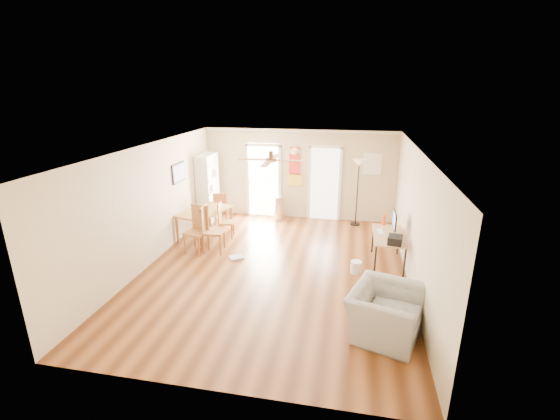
% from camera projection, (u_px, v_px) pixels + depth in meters
% --- Properties ---
extents(floor, '(7.00, 7.00, 0.00)m').
position_uv_depth(floor, '(275.00, 269.00, 8.16)').
color(floor, brown).
rests_on(floor, ground).
extents(ceiling, '(5.50, 7.00, 0.00)m').
position_uv_depth(ceiling, '(274.00, 148.00, 7.35)').
color(ceiling, silver).
rests_on(ceiling, floor).
extents(wall_back, '(5.50, 0.04, 2.60)m').
position_uv_depth(wall_back, '(299.00, 175.00, 11.02)').
color(wall_back, beige).
rests_on(wall_back, floor).
extents(wall_front, '(5.50, 0.04, 2.60)m').
position_uv_depth(wall_front, '(214.00, 304.00, 4.49)').
color(wall_front, beige).
rests_on(wall_front, floor).
extents(wall_left, '(0.04, 7.00, 2.60)m').
position_uv_depth(wall_left, '(151.00, 204.00, 8.25)').
color(wall_left, beige).
rests_on(wall_left, floor).
extents(wall_right, '(0.04, 7.00, 2.60)m').
position_uv_depth(wall_right, '(415.00, 221.00, 7.26)').
color(wall_right, beige).
rests_on(wall_right, floor).
extents(crown_molding, '(5.50, 7.00, 0.08)m').
position_uv_depth(crown_molding, '(274.00, 150.00, 7.36)').
color(crown_molding, white).
rests_on(crown_molding, wall_back).
extents(kitchen_doorway, '(0.90, 0.10, 2.10)m').
position_uv_depth(kitchen_doorway, '(264.00, 181.00, 11.27)').
color(kitchen_doorway, white).
rests_on(kitchen_doorway, wall_back).
extents(bathroom_doorway, '(0.80, 0.10, 2.10)m').
position_uv_depth(bathroom_doorway, '(324.00, 184.00, 10.95)').
color(bathroom_doorway, white).
rests_on(bathroom_doorway, wall_back).
extents(wall_decal, '(0.46, 0.03, 1.10)m').
position_uv_depth(wall_decal, '(295.00, 166.00, 10.94)').
color(wall_decal, red).
rests_on(wall_decal, wall_back).
extents(ac_grille, '(0.50, 0.04, 0.60)m').
position_uv_depth(ac_grille, '(372.00, 164.00, 10.49)').
color(ac_grille, white).
rests_on(ac_grille, wall_back).
extents(framed_poster, '(0.04, 0.66, 0.48)m').
position_uv_depth(framed_poster, '(179.00, 173.00, 9.43)').
color(framed_poster, black).
rests_on(framed_poster, wall_left).
extents(ceiling_fan, '(1.24, 1.24, 0.20)m').
position_uv_depth(ceiling_fan, '(271.00, 160.00, 7.12)').
color(ceiling_fan, '#593819').
rests_on(ceiling_fan, ceiling).
extents(bookshelf, '(0.40, 0.87, 1.93)m').
position_uv_depth(bookshelf, '(208.00, 188.00, 10.91)').
color(bookshelf, silver).
rests_on(bookshelf, floor).
extents(dining_table, '(1.23, 1.61, 0.71)m').
position_uv_depth(dining_table, '(205.00, 223.00, 9.85)').
color(dining_table, olive).
rests_on(dining_table, floor).
extents(dining_chair_right_a, '(0.43, 0.43, 0.91)m').
position_uv_depth(dining_chair_right_a, '(226.00, 220.00, 9.77)').
color(dining_chair_right_a, '#A56A35').
rests_on(dining_chair_right_a, floor).
extents(dining_chair_right_b, '(0.50, 0.50, 1.12)m').
position_uv_depth(dining_chair_right_b, '(213.00, 229.00, 8.88)').
color(dining_chair_right_b, '#9E6833').
rests_on(dining_chair_right_b, floor).
extents(dining_chair_near, '(0.54, 0.54, 1.11)m').
position_uv_depth(dining_chair_near, '(196.00, 230.00, 8.84)').
color(dining_chair_near, '#A56835').
rests_on(dining_chair_near, floor).
extents(dining_chair_far, '(0.47, 0.47, 0.93)m').
position_uv_depth(dining_chair_far, '(221.00, 208.00, 10.76)').
color(dining_chair_far, '#995D31').
rests_on(dining_chair_far, floor).
extents(trash_can, '(0.37, 0.37, 0.69)m').
position_uv_depth(trash_can, '(279.00, 208.00, 11.16)').
color(trash_can, silver).
rests_on(trash_can, floor).
extents(torchiere_lamp, '(0.43, 0.43, 1.87)m').
position_uv_depth(torchiere_lamp, '(357.00, 193.00, 10.50)').
color(torchiere_lamp, black).
rests_on(torchiere_lamp, floor).
extents(computer_desk, '(0.66, 1.31, 0.70)m').
position_uv_depth(computer_desk, '(387.00, 250.00, 8.27)').
color(computer_desk, tan).
rests_on(computer_desk, floor).
extents(imac, '(0.22, 0.52, 0.49)m').
position_uv_depth(imac, '(394.00, 223.00, 8.14)').
color(imac, black).
rests_on(imac, computer_desk).
extents(keyboard, '(0.15, 0.36, 0.01)m').
position_uv_depth(keyboard, '(380.00, 231.00, 8.33)').
color(keyboard, silver).
rests_on(keyboard, computer_desk).
extents(printer, '(0.33, 0.37, 0.16)m').
position_uv_depth(printer, '(395.00, 240.00, 7.68)').
color(printer, black).
rests_on(printer, computer_desk).
extents(orange_bottle, '(0.09, 0.09, 0.24)m').
position_uv_depth(orange_bottle, '(384.00, 220.00, 8.71)').
color(orange_bottle, red).
rests_on(orange_bottle, computer_desk).
extents(wastebasket_a, '(0.29, 0.29, 0.27)m').
position_uv_depth(wastebasket_a, '(356.00, 267.00, 7.96)').
color(wastebasket_a, silver).
rests_on(wastebasket_a, floor).
extents(floor_cloth, '(0.39, 0.37, 0.04)m').
position_uv_depth(floor_cloth, '(236.00, 257.00, 8.67)').
color(floor_cloth, '#A3A49E').
rests_on(floor_cloth, floor).
extents(armchair, '(1.34, 1.43, 0.76)m').
position_uv_depth(armchair, '(385.00, 312.00, 5.94)').
color(armchair, gray).
rests_on(armchair, floor).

